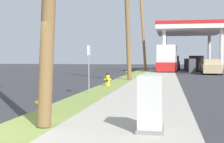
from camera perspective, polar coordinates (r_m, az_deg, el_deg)
The scene contains 12 objects.
grass_verge at distance 6.99m, azimuth -18.25°, elevation -11.16°, with size 1.40×80.00×0.12m, color olive.
fire_hydrant_nearest at distance 9.06m, azimuth -12.11°, elevation -5.52°, with size 0.42×0.38×0.74m.
fire_hydrant_second at distance 18.37m, azimuth -0.76°, elevation -1.47°, with size 0.42×0.38×0.74m.
fire_hydrant_third at distance 28.52m, azimuth 2.81°, elevation -0.10°, with size 0.42×0.37×0.74m.
utility_pole_midground at distance 23.98m, azimuth 2.69°, elevation 9.91°, with size 1.10×1.43×9.24m.
utility_pole_background at distance 40.39m, azimuth 5.43°, elevation 7.27°, with size 1.46×1.72×9.85m.
utility_cabinet at distance 6.98m, azimuth 6.73°, elevation -5.91°, with size 0.57×0.68×1.20m.
street_sign_post at distance 14.47m, azimuth -4.09°, elevation 2.19°, with size 0.05×0.36×2.12m.
car_tan_by_near_pump at distance 35.29m, azimuth 16.98°, elevation 0.73°, with size 2.11×4.57×1.57m.
truck_red_at_forecourt at distance 38.17m, azimuth 9.71°, elevation 2.07°, with size 2.58×6.53×3.11m.
truck_black_on_apron at distance 42.64m, azimuth 14.57°, elevation 1.28°, with size 2.51×5.54×1.97m.
truck_navy_at_far_bay at distance 48.70m, azimuth 10.42°, elevation 1.45°, with size 2.28×5.46×1.97m.
Camera 1 is at (3.93, -5.99, 1.68)m, focal length 52.18 mm.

